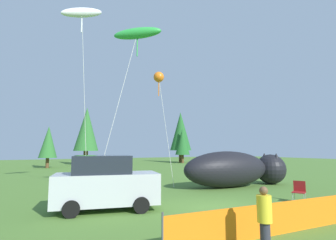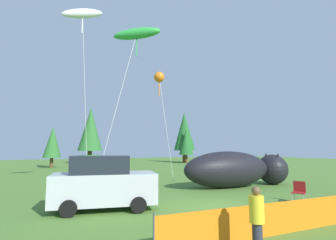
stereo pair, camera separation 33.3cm
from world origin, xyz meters
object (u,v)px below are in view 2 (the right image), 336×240
Objects in this scene: kite_orange_flower at (159,78)px; folding_chair at (299,190)px; inflatable_cat at (237,170)px; parked_car at (104,183)px; kite_green_fish at (137,34)px; spectator_in_green_shirt at (257,218)px; kite_white_ghost at (83,14)px.

folding_chair is at bearing -63.27° from kite_orange_flower.
inflatable_cat is 1.06× the size of kite_orange_flower.
parked_car is 8.26m from kite_green_fish.
spectator_in_green_shirt is at bearing -103.74° from kite_orange_flower.
kite_orange_flower is (-3.68, 7.30, 6.65)m from folding_chair.
kite_orange_flower reaches higher than spectator_in_green_shirt.
kite_green_fish is 3.85m from kite_orange_flower.
kite_white_ghost is at bearing 100.82° from spectator_in_green_shirt.
spectator_in_green_shirt is at bearing -90.59° from kite_green_fish.
kite_green_fish is at bearing -55.99° from kite_white_ghost.
parked_car is 0.55× the size of inflatable_cat.
spectator_in_green_shirt is at bearing -79.18° from kite_white_ghost.
kite_white_ghost reaches higher than kite_green_fish.
spectator_in_green_shirt is (-6.32, -3.52, 0.30)m from folding_chair.
folding_chair is 0.08× the size of kite_white_ghost.
inflatable_cat is at bearing 2.19° from kite_green_fish.
kite_white_ghost reaches higher than parked_car.
kite_green_fish is at bearing -136.54° from kite_orange_flower.
folding_chair is 0.61× the size of spectator_in_green_shirt.
inflatable_cat is at bearing 27.76° from parked_car.
folding_chair is at bearing -4.90° from parked_car.
kite_green_fish is (2.13, 2.13, 7.69)m from parked_car.
kite_white_ghost is (-8.60, 8.38, 10.44)m from folding_chair.
kite_green_fish is 1.21× the size of kite_orange_flower.
kite_orange_flower is at bearing -12.31° from kite_white_ghost.
kite_green_fish reaches higher than inflatable_cat.
parked_car is at bearing -135.89° from kite_orange_flower.
spectator_in_green_shirt is at bearing -126.37° from inflatable_cat.
spectator_in_green_shirt is 0.21× the size of kite_orange_flower.
kite_orange_flower reaches higher than folding_chair.
inflatable_cat is at bearing 50.05° from spectator_in_green_shirt.
kite_white_ghost is at bearing 164.90° from inflatable_cat.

